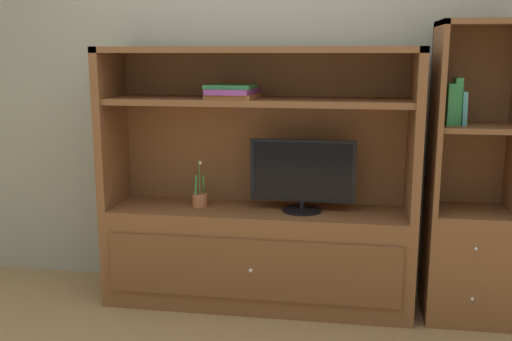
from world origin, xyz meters
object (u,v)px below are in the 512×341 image
bookshelf_tall (469,224)px  upright_book_row (454,104)px  tv_monitor (302,175)px  magazine_stack (233,92)px  media_console (257,226)px  potted_plant (200,199)px

bookshelf_tall → upright_book_row: bearing=-175.9°
tv_monitor → magazine_stack: size_ratio=1.72×
media_console → tv_monitor: media_console is taller
magazine_stack → upright_book_row: upright_book_row is taller
potted_plant → bookshelf_tall: bearing=-0.1°
media_console → magazine_stack: 0.83m
tv_monitor → upright_book_row: upright_book_row is taller
potted_plant → magazine_stack: magazine_stack is taller
bookshelf_tall → upright_book_row: size_ratio=6.57×
potted_plant → magazine_stack: bearing=-3.7°
potted_plant → bookshelf_tall: bookshelf_tall is taller
potted_plant → magazine_stack: 0.70m
tv_monitor → media_console: bearing=177.9°
media_console → potted_plant: bearing=179.4°
potted_plant → tv_monitor: bearing=-1.2°
media_console → tv_monitor: size_ratio=2.98×
media_console → bookshelf_tall: bearing=0.1°
tv_monitor → upright_book_row: bearing=0.2°
potted_plant → bookshelf_tall: size_ratio=0.17×
media_console → potted_plant: (-0.36, 0.00, 0.16)m
media_console → bookshelf_tall: size_ratio=1.09×
tv_monitor → bookshelf_tall: size_ratio=0.37×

